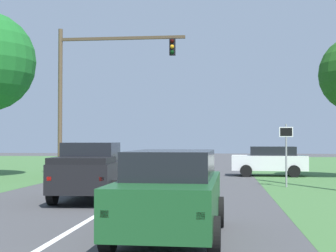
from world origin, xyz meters
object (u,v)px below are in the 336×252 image
at_px(pickup_truck_lead, 92,171).
at_px(crossing_suv_far, 270,160).
at_px(traffic_light, 91,80).
at_px(keep_moving_sign, 286,147).
at_px(red_suv_near, 171,192).

relative_size(pickup_truck_lead, crossing_suv_far, 1.20).
bearing_deg(pickup_truck_lead, traffic_light, 105.53).
xyz_separation_m(pickup_truck_lead, keep_moving_sign, (7.28, 5.43, 0.76)).
distance_m(pickup_truck_lead, traffic_light, 11.35).
distance_m(red_suv_near, traffic_light, 18.13).
distance_m(red_suv_near, crossing_suv_far, 19.04).
bearing_deg(keep_moving_sign, red_suv_near, -108.15).
relative_size(pickup_truck_lead, traffic_light, 0.62).
relative_size(traffic_light, keep_moving_sign, 3.00).
height_order(red_suv_near, keep_moving_sign, keep_moving_sign).
relative_size(keep_moving_sign, crossing_suv_far, 0.64).
bearing_deg(keep_moving_sign, pickup_truck_lead, -143.28).
height_order(keep_moving_sign, crossing_suv_far, keep_moving_sign).
bearing_deg(red_suv_near, crossing_suv_far, 78.51).
bearing_deg(traffic_light, crossing_suv_far, 12.49).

